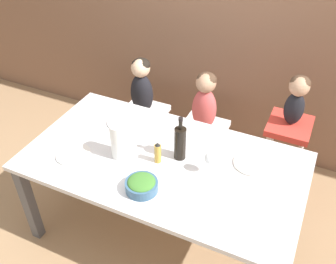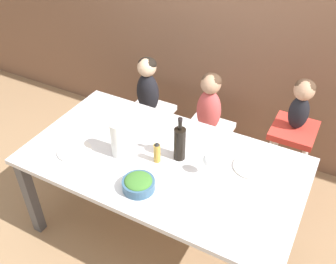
{
  "view_description": "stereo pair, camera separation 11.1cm",
  "coord_description": "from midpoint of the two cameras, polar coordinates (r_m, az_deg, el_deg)",
  "views": [
    {
      "loc": [
        0.82,
        -1.68,
        2.43
      ],
      "look_at": [
        0.0,
        0.08,
        0.93
      ],
      "focal_mm": 40.0,
      "sensor_mm": 36.0,
      "label": 1
    },
    {
      "loc": [
        0.92,
        -1.63,
        2.43
      ],
      "look_at": [
        0.0,
        0.08,
        0.93
      ],
      "focal_mm": 40.0,
      "sensor_mm": 36.0,
      "label": 2
    }
  ],
  "objects": [
    {
      "name": "ground_plane",
      "position": [
        3.06,
        0.38,
        -14.69
      ],
      "size": [
        14.0,
        14.0,
        0.0
      ],
      "primitive_type": "plane",
      "color": "#9E7A56"
    },
    {
      "name": "wall_back",
      "position": [
        3.27,
        11.8,
        17.71
      ],
      "size": [
        10.0,
        0.06,
        2.7
      ],
      "color": "brown",
      "rests_on": "ground_plane"
    },
    {
      "name": "dining_table",
      "position": [
        2.57,
        0.44,
        -5.59
      ],
      "size": [
        1.86,
        1.01,
        0.75
      ],
      "color": "silver",
      "rests_on": "ground_plane"
    },
    {
      "name": "chair_far_left",
      "position": [
        3.5,
        -2.05,
        2.19
      ],
      "size": [
        0.38,
        0.42,
        0.47
      ],
      "color": "silver",
      "rests_on": "ground_plane"
    },
    {
      "name": "chair_far_center",
      "position": [
        3.3,
        6.86,
        -0.63
      ],
      "size": [
        0.38,
        0.42,
        0.47
      ],
      "color": "silver",
      "rests_on": "ground_plane"
    },
    {
      "name": "chair_right_highchair",
      "position": [
        3.08,
        19.13,
        -1.84
      ],
      "size": [
        0.32,
        0.36,
        0.74
      ],
      "color": "silver",
      "rests_on": "ground_plane"
    },
    {
      "name": "person_child_left",
      "position": [
        3.3,
        -2.17,
        7.34
      ],
      "size": [
        0.21,
        0.17,
        0.53
      ],
      "color": "black",
      "rests_on": "chair_far_left"
    },
    {
      "name": "person_child_center",
      "position": [
        3.09,
        7.36,
        4.68
      ],
      "size": [
        0.21,
        0.17,
        0.53
      ],
      "color": "#C64C4C",
      "rests_on": "chair_far_center"
    },
    {
      "name": "person_baby_right",
      "position": [
        2.85,
        20.79,
        4.54
      ],
      "size": [
        0.15,
        0.15,
        0.4
      ],
      "color": "black",
      "rests_on": "chair_right_highchair"
    },
    {
      "name": "wine_bottle",
      "position": [
        2.45,
        3.1,
        -1.7
      ],
      "size": [
        0.08,
        0.08,
        0.33
      ],
      "color": "black",
      "rests_on": "dining_table"
    },
    {
      "name": "paper_towel_roll",
      "position": [
        2.49,
        -6.1,
        -1.08
      ],
      "size": [
        0.12,
        0.12,
        0.26
      ],
      "color": "white",
      "rests_on": "dining_table"
    },
    {
      "name": "wine_glass_near",
      "position": [
        2.35,
        7.48,
        -4.35
      ],
      "size": [
        0.07,
        0.07,
        0.17
      ],
      "color": "white",
      "rests_on": "dining_table"
    },
    {
      "name": "salad_bowl_large",
      "position": [
        2.29,
        -3.07,
        -7.88
      ],
      "size": [
        0.2,
        0.2,
        0.09
      ],
      "color": "#335675",
      "rests_on": "dining_table"
    },
    {
      "name": "dinner_plate_front_left",
      "position": [
        2.63,
        -12.88,
        -2.84
      ],
      "size": [
        0.24,
        0.24,
        0.01
      ],
      "color": "silver",
      "rests_on": "dining_table"
    },
    {
      "name": "dinner_plate_back_left",
      "position": [
        2.86,
        -5.33,
        1.7
      ],
      "size": [
        0.24,
        0.24,
        0.01
      ],
      "color": "silver",
      "rests_on": "dining_table"
    },
    {
      "name": "dinner_plate_back_right",
      "position": [
        2.52,
        13.8,
        -5.22
      ],
      "size": [
        0.24,
        0.24,
        0.01
      ],
      "color": "silver",
      "rests_on": "dining_table"
    },
    {
      "name": "condiment_bottle_hot_sauce",
      "position": [
        2.45,
        -0.38,
        -3.12
      ],
      "size": [
        0.05,
        0.05,
        0.16
      ],
      "color": "#BC8E33",
      "rests_on": "dining_table"
    }
  ]
}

